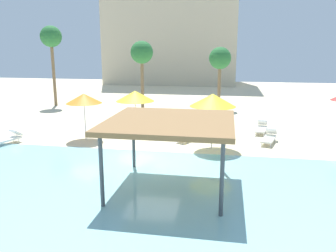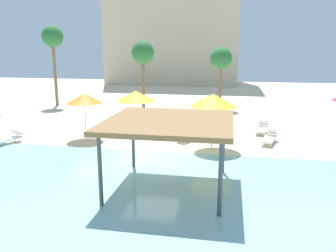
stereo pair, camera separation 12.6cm
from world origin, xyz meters
name	(u,v)px [view 1 (the left image)]	position (x,y,z in m)	size (l,w,h in m)	color
ground_plane	(152,161)	(0.00, 0.00, 0.00)	(80.00, 80.00, 0.00)	beige
lagoon_water	(118,212)	(0.00, -5.25, 0.02)	(44.00, 13.50, 0.04)	#8CC6CC
shade_pavilion	(170,124)	(1.35, -2.94, 2.55)	(4.67, 4.67, 2.71)	#42474C
beach_umbrella_orange_0	(84,98)	(-4.80, 3.38, 2.42)	(2.08, 2.08, 2.71)	silver
beach_umbrella_yellow_1	(135,96)	(-2.42, 5.91, 2.27)	(2.46, 2.46, 2.61)	silver
beach_umbrella_yellow_2	(213,100)	(2.66, 2.70, 2.62)	(2.43, 2.43, 2.96)	silver
lounge_chair_0	(190,134)	(1.34, 4.19, 0.33)	(1.42, 1.96, 0.74)	white
lounge_chair_3	(7,138)	(-8.67, 1.52, 0.33)	(1.22, 1.99, 0.74)	white
lounge_chair_4	(269,137)	(5.85, 4.37, 0.33)	(1.10, 1.99, 0.74)	white
lounge_chair_5	(261,128)	(5.62, 6.70, 0.33)	(0.93, 1.97, 0.74)	white
palm_tree_0	(142,54)	(-3.82, 13.35, 4.77)	(1.90, 1.90, 5.85)	brown
palm_tree_2	(51,39)	(-12.37, 14.12, 6.05)	(1.90, 1.90, 7.21)	brown
palm_tree_3	(220,59)	(2.66, 15.13, 4.30)	(1.90, 1.90, 5.35)	brown
hotel_block_0	(173,16)	(-5.05, 37.25, 9.87)	(18.90, 10.53, 19.73)	beige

